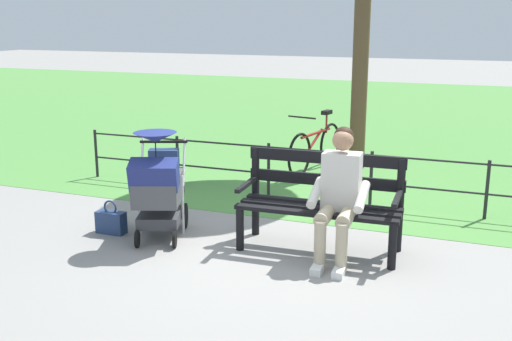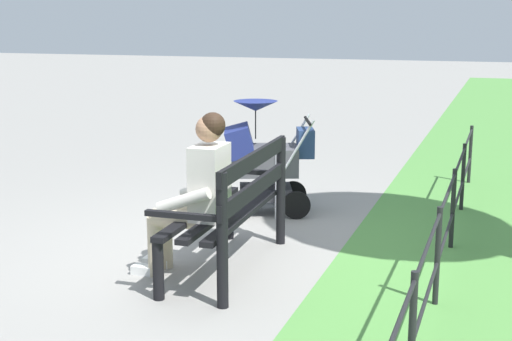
% 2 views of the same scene
% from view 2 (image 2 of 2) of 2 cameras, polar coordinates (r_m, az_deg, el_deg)
% --- Properties ---
extents(ground_plane, '(60.00, 60.00, 0.00)m').
position_cam_2_polar(ground_plane, '(6.15, -1.10, -6.39)').
color(ground_plane, gray).
extents(park_bench, '(1.62, 0.66, 0.96)m').
position_cam_2_polar(park_bench, '(5.55, -1.69, -2.77)').
color(park_bench, black).
rests_on(park_bench, ground).
extents(person_on_bench, '(0.55, 0.74, 1.28)m').
position_cam_2_polar(person_on_bench, '(5.39, -4.79, -1.59)').
color(person_on_bench, tan).
rests_on(person_on_bench, ground).
extents(stroller, '(0.77, 1.00, 1.15)m').
position_cam_2_polar(stroller, '(7.16, 0.56, 1.16)').
color(stroller, black).
rests_on(stroller, ground).
extents(handbag, '(0.32, 0.14, 0.37)m').
position_cam_2_polar(handbag, '(7.81, 1.52, -1.43)').
color(handbag, navy).
rests_on(handbag, ground).
extents(park_fence, '(6.71, 0.04, 0.70)m').
position_cam_2_polar(park_fence, '(5.68, 15.00, -3.97)').
color(park_fence, black).
rests_on(park_fence, ground).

